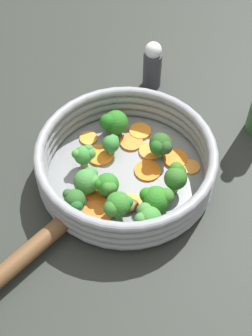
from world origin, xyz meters
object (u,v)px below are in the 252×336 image
object	(u,v)px
carrot_slice_4	(101,155)
broccoli_floret_7	(176,176)
carrot_slice_7	(150,151)
carrot_slice_8	(176,159)
carrot_slice_10	(98,213)
broccoli_floret_4	(88,181)
carrot_slice_0	(158,149)
carrot_slice_1	(148,170)
broccoli_floret_3	(84,155)
broccoli_floret_6	(118,205)
carrot_slice_2	(191,167)
carrot_slice_9	(98,206)
broccoli_floret_8	(111,144)
broccoli_floret_5	(107,185)
broccoli_floret_1	(75,201)
broccoli_floret_9	(161,145)
broccoli_floret_0	(148,218)
carrot_slice_6	(132,202)
carrot_slice_11	(95,193)
carrot_slice_5	(89,138)
mushroom_piece_0	(129,206)
broccoli_floret_2	(158,199)
broccoli_floret_10	(113,122)
carrot_slice_12	(140,131)
carrot_slice_3	(131,142)
salt_shaker	(152,65)
skillet	(126,176)

from	to	relation	value
carrot_slice_4	broccoli_floret_7	world-z (taller)	broccoli_floret_7
carrot_slice_7	carrot_slice_8	size ratio (longest dim) A/B	0.95
carrot_slice_10	broccoli_floret_4	distance (m)	0.05
carrot_slice_0	carrot_slice_1	bearing A→B (deg)	70.25
broccoli_floret_3	broccoli_floret_6	bearing A→B (deg)	122.08
carrot_slice_2	broccoli_floret_6	bearing A→B (deg)	41.27
carrot_slice_9	broccoli_floret_8	distance (m)	0.11
carrot_slice_9	broccoli_floret_5	distance (m)	0.04
carrot_slice_9	broccoli_floret_1	distance (m)	0.04
carrot_slice_1	broccoli_floret_9	distance (m)	0.05
broccoli_floret_0	broccoli_floret_6	size ratio (longest dim) A/B	0.86
carrot_slice_6	carrot_slice_11	xyz separation A→B (m)	(0.06, -0.01, 0.00)
carrot_slice_0	broccoli_floret_6	xyz separation A→B (m)	(0.06, 0.14, 0.03)
carrot_slice_2	carrot_slice_7	xyz separation A→B (m)	(0.07, -0.03, 0.00)
broccoli_floret_5	broccoli_floret_9	distance (m)	0.11
broccoli_floret_7	broccoli_floret_5	bearing A→B (deg)	10.25
carrot_slice_5	mushroom_piece_0	world-z (taller)	mushroom_piece_0
broccoli_floret_7	broccoli_floret_8	xyz separation A→B (m)	(0.10, -0.07, -0.01)
broccoli_floret_1	broccoli_floret_9	distance (m)	0.17
broccoli_floret_2	broccoli_floret_7	xyz separation A→B (m)	(-0.03, -0.04, 0.01)
carrot_slice_7	carrot_slice_8	world-z (taller)	carrot_slice_8
carrot_slice_5	carrot_slice_8	bearing A→B (deg)	165.36
carrot_slice_10	mushroom_piece_0	world-z (taller)	mushroom_piece_0
carrot_slice_5	broccoli_floret_2	xyz separation A→B (m)	(-0.12, 0.14, 0.02)
carrot_slice_1	broccoli_floret_10	bearing A→B (deg)	-52.63
carrot_slice_5	broccoli_floret_2	distance (m)	0.18
carrot_slice_9	carrot_slice_8	bearing A→B (deg)	-141.08
carrot_slice_11	broccoli_floret_10	world-z (taller)	broccoli_floret_10
broccoli_floret_5	carrot_slice_1	bearing A→B (deg)	-140.14
broccoli_floret_7	carrot_slice_2	bearing A→B (deg)	-122.25
carrot_slice_0	carrot_slice_12	distance (m)	0.05
broccoli_floret_2	broccoli_floret_3	distance (m)	0.14
carrot_slice_6	carrot_slice_7	distance (m)	0.11
carrot_slice_4	carrot_slice_3	bearing A→B (deg)	-148.13
broccoli_floret_9	mushroom_piece_0	size ratio (longest dim) A/B	1.55
carrot_slice_3	broccoli_floret_2	bearing A→B (deg)	108.82
carrot_slice_12	salt_shaker	bearing A→B (deg)	-97.65
skillet	broccoli_floret_2	distance (m)	0.09
skillet	broccoli_floret_7	xyz separation A→B (m)	(-0.08, 0.03, 0.04)
carrot_slice_11	broccoli_floret_4	distance (m)	0.02
carrot_slice_1	broccoli_floret_5	distance (m)	0.08
carrot_slice_11	broccoli_floret_7	xyz separation A→B (m)	(-0.13, -0.02, 0.03)
broccoli_floret_10	broccoli_floret_8	bearing A→B (deg)	89.04
carrot_slice_1	broccoli_floret_2	distance (m)	0.08
carrot_slice_2	carrot_slice_10	size ratio (longest dim) A/B	0.63
carrot_slice_0	broccoli_floret_1	world-z (taller)	broccoli_floret_1
carrot_slice_2	carrot_slice_10	bearing A→B (deg)	33.51
broccoli_floret_8	carrot_slice_2	bearing A→B (deg)	169.08
mushroom_piece_0	broccoli_floret_3	bearing A→B (deg)	-46.19
broccoli_floret_7	carrot_slice_7	bearing A→B (deg)	-61.75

